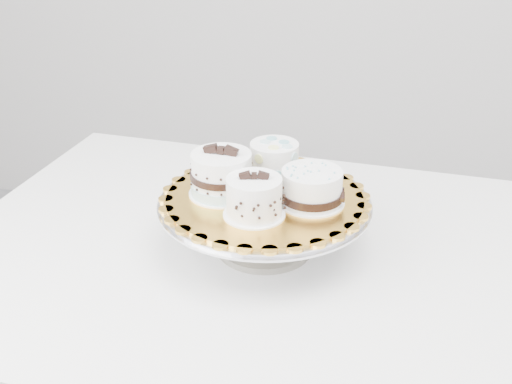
% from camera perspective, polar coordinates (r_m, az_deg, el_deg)
% --- Properties ---
extents(table, '(1.34, 0.96, 0.75)m').
position_cam_1_polar(table, '(1.19, 3.31, -8.37)').
color(table, white).
rests_on(table, floor).
extents(cake_stand, '(0.37, 0.37, 0.10)m').
position_cam_1_polar(cake_stand, '(1.13, 0.77, -2.06)').
color(cake_stand, gray).
rests_on(cake_stand, table).
extents(cake_board, '(0.42, 0.42, 0.01)m').
position_cam_1_polar(cake_board, '(1.12, 0.78, -0.51)').
color(cake_board, gold).
rests_on(cake_board, cake_stand).
extents(cake_swirl, '(0.11, 0.11, 0.08)m').
position_cam_1_polar(cake_swirl, '(1.04, -0.17, -0.54)').
color(cake_swirl, white).
rests_on(cake_swirl, cake_board).
extents(cake_banded, '(0.12, 0.12, 0.09)m').
position_cam_1_polar(cake_banded, '(1.11, -3.07, 1.45)').
color(cake_banded, white).
rests_on(cake_banded, cake_board).
extents(cake_dots, '(0.11, 0.11, 0.07)m').
position_cam_1_polar(cake_dots, '(1.17, 1.63, 2.87)').
color(cake_dots, white).
rests_on(cake_dots, cake_board).
extents(cake_ribbon, '(0.12, 0.12, 0.06)m').
position_cam_1_polar(cake_ribbon, '(1.09, 5.02, 0.36)').
color(cake_ribbon, white).
rests_on(cake_ribbon, cake_board).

